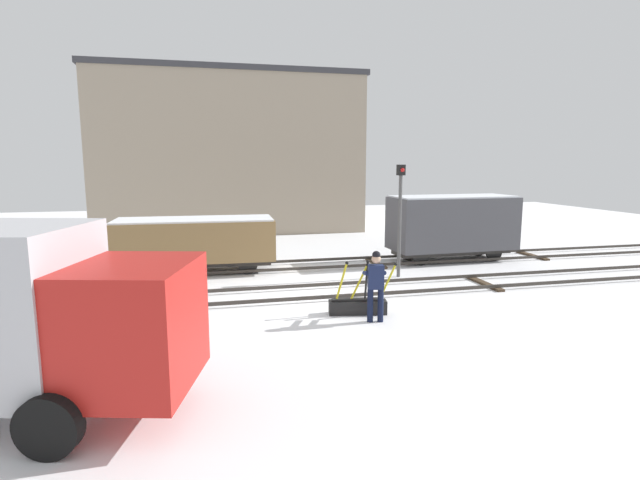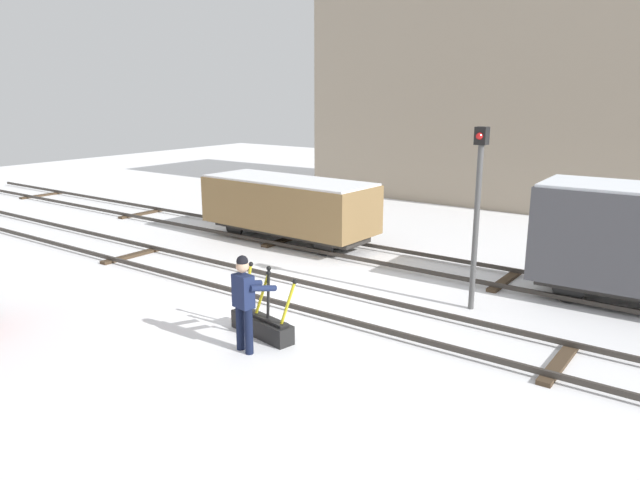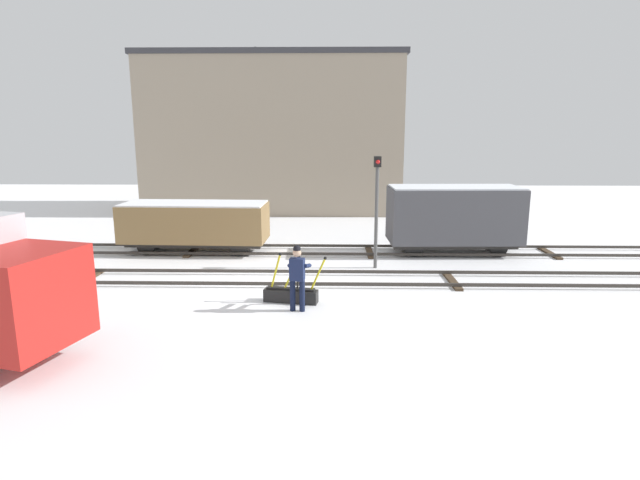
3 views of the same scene
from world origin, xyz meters
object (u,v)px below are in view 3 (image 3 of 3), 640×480
rail_worker (297,274)px  freight_car_back_track (195,223)px  signal_post (377,201)px  freight_car_far_end (454,216)px  switch_lever_frame (291,294)px

rail_worker → freight_car_back_track: (-4.46, 6.72, 0.15)m
rail_worker → signal_post: 5.27m
freight_car_far_end → signal_post: bearing=-146.9°
signal_post → rail_worker: bearing=-118.7°
switch_lever_frame → rail_worker: (0.23, -0.69, 0.77)m
signal_post → freight_car_far_end: size_ratio=0.77×
freight_car_far_end → rail_worker: bearing=-132.0°
switch_lever_frame → freight_car_back_track: size_ratio=0.32×
rail_worker → freight_car_far_end: freight_car_far_end is taller
switch_lever_frame → rail_worker: bearing=-61.4°
switch_lever_frame → freight_car_far_end: bearing=56.3°
freight_car_back_track → freight_car_far_end: size_ratio=1.12×
rail_worker → freight_car_far_end: size_ratio=0.36×
switch_lever_frame → freight_car_far_end: (5.87, 6.02, 1.25)m
signal_post → freight_car_far_end: signal_post is taller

